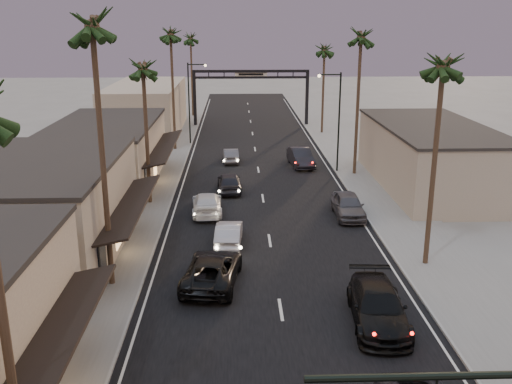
{
  "coord_description": "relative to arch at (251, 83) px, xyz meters",
  "views": [
    {
      "loc": [
        -2.06,
        -5.43,
        13.18
      ],
      "look_at": [
        -0.77,
        30.38,
        2.5
      ],
      "focal_mm": 40.0,
      "sensor_mm": 36.0,
      "label": 1
    }
  ],
  "objects": [
    {
      "name": "ground",
      "position": [
        0.0,
        -30.0,
        -5.53
      ],
      "size": [
        200.0,
        200.0,
        0.0
      ],
      "primitive_type": "plane",
      "color": "slate",
      "rests_on": "ground"
    },
    {
      "name": "road",
      "position": [
        0.0,
        -25.0,
        -5.53
      ],
      "size": [
        14.0,
        120.0,
        0.02
      ],
      "primitive_type": "cube",
      "color": "black",
      "rests_on": "ground"
    },
    {
      "name": "sidewalk_left",
      "position": [
        -9.5,
        -18.0,
        -5.47
      ],
      "size": [
        5.0,
        92.0,
        0.12
      ],
      "primitive_type": "cube",
      "color": "slate",
      "rests_on": "ground"
    },
    {
      "name": "sidewalk_right",
      "position": [
        9.5,
        -18.0,
        -5.47
      ],
      "size": [
        5.0,
        92.0,
        0.12
      ],
      "primitive_type": "cube",
      "color": "slate",
      "rests_on": "ground"
    },
    {
      "name": "storefront_mid",
      "position": [
        -13.0,
        -44.0,
        -2.78
      ],
      "size": [
        8.0,
        14.0,
        5.5
      ],
      "primitive_type": "cube",
      "color": "gray",
      "rests_on": "ground"
    },
    {
      "name": "storefront_far",
      "position": [
        -13.0,
        -28.0,
        -3.03
      ],
      "size": [
        8.0,
        16.0,
        5.0
      ],
      "primitive_type": "cube",
      "color": "tan",
      "rests_on": "ground"
    },
    {
      "name": "storefront_dist",
      "position": [
        -13.0,
        -5.0,
        -2.53
      ],
      "size": [
        8.0,
        20.0,
        6.0
      ],
      "primitive_type": "cube",
      "color": "gray",
      "rests_on": "ground"
    },
    {
      "name": "building_right",
      "position": [
        14.0,
        -30.0,
        -3.03
      ],
      "size": [
        8.0,
        18.0,
        5.0
      ],
      "primitive_type": "cube",
      "color": "gray",
      "rests_on": "ground"
    },
    {
      "name": "arch",
      "position": [
        0.0,
        0.0,
        0.0
      ],
      "size": [
        15.2,
        0.4,
        7.27
      ],
      "color": "black",
      "rests_on": "ground"
    },
    {
      "name": "streetlight_right",
      "position": [
        6.92,
        -25.0,
        -0.2
      ],
      "size": [
        2.13,
        0.3,
        9.0
      ],
      "color": "black",
      "rests_on": "ground"
    },
    {
      "name": "streetlight_left",
      "position": [
        -6.92,
        -12.0,
        -0.2
      ],
      "size": [
        2.13,
        0.3,
        9.0
      ],
      "color": "black",
      "rests_on": "ground"
    },
    {
      "name": "palm_lb",
      "position": [
        -8.6,
        -48.0,
        7.85
      ],
      "size": [
        3.2,
        3.2,
        15.2
      ],
      "color": "#38281C",
      "rests_on": "ground"
    },
    {
      "name": "palm_lc",
      "position": [
        -8.6,
        -34.0,
        4.94
      ],
      "size": [
        3.2,
        3.2,
        12.2
      ],
      "color": "#38281C",
      "rests_on": "ground"
    },
    {
      "name": "palm_ld",
      "position": [
        -8.6,
        -15.0,
        6.88
      ],
      "size": [
        3.2,
        3.2,
        14.2
      ],
      "color": "#38281C",
      "rests_on": "ground"
    },
    {
      "name": "palm_ra",
      "position": [
        8.6,
        -46.0,
        5.91
      ],
      "size": [
        3.2,
        3.2,
        13.2
      ],
      "color": "#38281C",
      "rests_on": "ground"
    },
    {
      "name": "palm_rb",
      "position": [
        8.6,
        -26.0,
        6.88
      ],
      "size": [
        3.2,
        3.2,
        14.2
      ],
      "color": "#38281C",
      "rests_on": "ground"
    },
    {
      "name": "palm_rc",
      "position": [
        8.6,
        -6.0,
        4.94
      ],
      "size": [
        3.2,
        3.2,
        12.2
      ],
      "color": "#38281C",
      "rests_on": "ground"
    },
    {
      "name": "palm_far",
      "position": [
        -8.3,
        8.0,
        5.91
      ],
      "size": [
        3.2,
        3.2,
        13.2
      ],
      "color": "#38281C",
      "rests_on": "ground"
    },
    {
      "name": "oncoming_pickup",
      "position": [
        -3.37,
        -48.04,
        -4.73
      ],
      "size": [
        3.38,
        6.05,
        1.6
      ],
      "primitive_type": "imported",
      "rotation": [
        0.0,
        0.0,
        3.01
      ],
      "color": "black",
      "rests_on": "ground"
    },
    {
      "name": "oncoming_silver",
      "position": [
        -2.55,
        -42.54,
        -4.82
      ],
      "size": [
        1.76,
        4.42,
        1.43
      ],
      "primitive_type": "imported",
      "rotation": [
        0.0,
        0.0,
        3.08
      ],
      "color": "#A1A0A5",
      "rests_on": "ground"
    },
    {
      "name": "oncoming_white",
      "position": [
        -4.18,
        -36.46,
        -4.79
      ],
      "size": [
        2.36,
        5.24,
        1.49
      ],
      "primitive_type": "imported",
      "rotation": [
        0.0,
        0.0,
        3.19
      ],
      "color": "silver",
      "rests_on": "ground"
    },
    {
      "name": "oncoming_dgrey",
      "position": [
        -2.63,
        -30.96,
        -4.75
      ],
      "size": [
        2.09,
        4.67,
        1.56
      ],
      "primitive_type": "imported",
      "rotation": [
        0.0,
        0.0,
        3.2
      ],
      "color": "black",
      "rests_on": "ground"
    },
    {
      "name": "oncoming_grey_far",
      "position": [
        -2.57,
        -20.76,
        -4.87
      ],
      "size": [
        1.62,
        4.12,
        1.34
      ],
      "primitive_type": "imported",
      "rotation": [
        0.0,
        0.0,
        3.19
      ],
      "color": "#4F5055",
      "rests_on": "ground"
    },
    {
      "name": "curbside_black",
      "position": [
        4.29,
        -52.42,
        -4.68
      ],
      "size": [
        2.83,
        6.03,
        1.7
      ],
      "primitive_type": "imported",
      "rotation": [
        0.0,
        0.0,
        -0.08
      ],
      "color": "black",
      "rests_on": "ground"
    },
    {
      "name": "curbside_grey",
      "position": [
        5.8,
        -37.53,
        -4.7
      ],
      "size": [
        2.0,
        4.9,
        1.67
      ],
      "primitive_type": "imported",
      "rotation": [
        0.0,
        0.0,
        -0.01
      ],
      "color": "#434247",
      "rests_on": "ground"
    },
    {
      "name": "curbside_far",
      "position": [
        4.1,
        -22.73,
        -4.68
      ],
      "size": [
        2.37,
        5.35,
        1.71
      ],
      "primitive_type": "imported",
      "rotation": [
        0.0,
        0.0,
        0.11
      ],
      "color": "black",
      "rests_on": "ground"
    }
  ]
}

